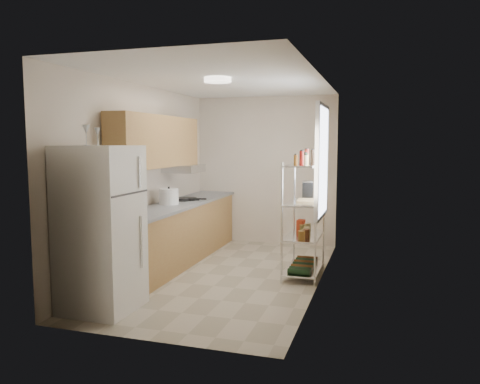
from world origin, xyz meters
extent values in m
cube|color=#BBAE97|center=(0.00, 0.00, -0.01)|extent=(2.50, 4.40, 0.01)
cube|color=white|center=(0.00, 0.00, 2.60)|extent=(2.50, 4.40, 0.01)
cube|color=beige|center=(0.00, 2.21, 1.30)|extent=(2.50, 0.01, 2.60)
cube|color=beige|center=(0.00, -2.21, 1.30)|extent=(2.50, 0.01, 2.60)
cube|color=beige|center=(-1.25, 0.00, 1.30)|extent=(0.01, 4.40, 2.60)
cube|color=beige|center=(1.25, 0.00, 1.30)|extent=(0.01, 4.40, 2.60)
cube|color=#A37D45|center=(-0.92, 0.44, 0.43)|extent=(0.60, 3.48, 0.86)
cube|color=gray|center=(-0.90, 0.44, 0.88)|extent=(0.63, 3.51, 0.04)
cube|color=#B7BABC|center=(-0.94, -0.70, 0.88)|extent=(0.52, 0.44, 0.04)
cube|color=#B7BABC|center=(-0.64, 1.80, 0.46)|extent=(0.01, 0.55, 0.72)
cube|color=#A37D45|center=(-1.05, 0.10, 1.81)|extent=(0.33, 2.20, 0.72)
cube|color=#B7BABC|center=(-1.00, 0.90, 1.39)|extent=(0.50, 0.60, 0.12)
cube|color=white|center=(1.23, 0.35, 1.55)|extent=(0.06, 1.00, 1.46)
cube|color=silver|center=(1.00, 0.30, 0.10)|extent=(0.45, 0.90, 0.02)
cube|color=silver|center=(1.00, 0.30, 0.55)|extent=(0.45, 0.90, 0.02)
cube|color=silver|center=(1.00, 0.30, 1.00)|extent=(0.45, 0.90, 0.02)
cube|color=silver|center=(1.00, 0.30, 1.50)|extent=(0.45, 0.90, 0.02)
cylinder|color=silver|center=(0.79, -0.14, 0.78)|extent=(0.02, 0.02, 1.55)
cylinder|color=silver|center=(0.79, 0.74, 0.78)|extent=(0.02, 0.02, 1.55)
cylinder|color=silver|center=(1.22, -0.14, 0.78)|extent=(0.02, 0.02, 1.55)
cylinder|color=silver|center=(1.22, 0.74, 0.78)|extent=(0.02, 0.02, 1.55)
cylinder|color=white|center=(0.00, -0.30, 2.57)|extent=(0.34, 0.34, 0.05)
cube|color=white|center=(-0.87, -1.60, 0.88)|extent=(0.73, 0.73, 1.77)
cylinder|color=white|center=(-0.98, 0.30, 1.01)|extent=(0.28, 0.28, 0.23)
cylinder|color=black|center=(-0.97, 0.73, 0.92)|extent=(0.28, 0.28, 0.05)
cylinder|color=black|center=(-0.87, 0.82, 0.92)|extent=(0.24, 0.24, 0.04)
cube|color=tan|center=(1.06, 0.32, 1.02)|extent=(0.33, 0.41, 0.03)
cube|color=black|center=(1.00, 0.63, 1.14)|extent=(0.17, 0.23, 0.25)
cube|color=#B33316|center=(0.91, 0.61, 0.64)|extent=(0.11, 0.14, 0.15)
camera|label=1|loc=(1.99, -5.87, 1.80)|focal=35.00mm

